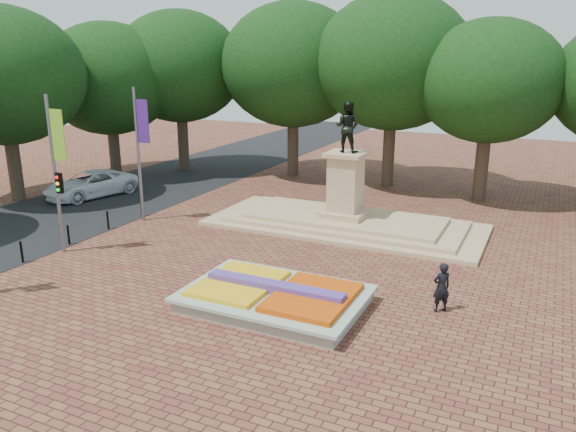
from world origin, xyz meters
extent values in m
plane|color=brown|center=(0.00, 0.00, 0.00)|extent=(90.00, 90.00, 0.00)
cube|color=black|center=(-15.00, 5.00, 0.01)|extent=(9.00, 90.00, 0.02)
cube|color=gray|center=(1.00, -2.00, 0.23)|extent=(6.00, 4.00, 0.45)
cube|color=beige|center=(1.00, -2.00, 0.50)|extent=(6.30, 4.30, 0.12)
cube|color=#DC3F0C|center=(2.45, -2.00, 0.63)|extent=(2.60, 3.40, 0.22)
cube|color=yellow|center=(-0.45, -2.00, 0.62)|extent=(2.60, 3.40, 0.18)
cube|color=#513695|center=(1.00, -2.00, 0.72)|extent=(5.20, 0.55, 0.38)
cube|color=tan|center=(0.00, 8.00, 0.10)|extent=(14.00, 6.00, 0.20)
cube|color=tan|center=(0.00, 8.00, 0.30)|extent=(12.00, 5.00, 0.20)
cube|color=tan|center=(0.00, 8.00, 0.50)|extent=(10.00, 4.00, 0.20)
cube|color=tan|center=(0.00, 8.00, 0.75)|extent=(2.20, 2.20, 0.30)
cube|color=tan|center=(0.00, 8.00, 2.30)|extent=(1.50, 1.50, 2.80)
cube|color=tan|center=(0.00, 8.00, 3.80)|extent=(1.90, 1.90, 0.20)
imported|color=black|center=(0.00, 8.00, 5.15)|extent=(1.22, 0.95, 2.50)
cylinder|color=#38291E|center=(-16.00, 18.00, 2.00)|extent=(0.80, 0.80, 4.00)
ellipsoid|color=black|center=(-16.00, 18.00, 6.69)|extent=(8.80, 8.80, 7.48)
cylinder|color=#38291E|center=(-8.00, 18.00, 2.00)|extent=(0.80, 0.80, 4.00)
ellipsoid|color=black|center=(-8.00, 18.00, 6.69)|extent=(8.80, 8.80, 7.48)
cylinder|color=#38291E|center=(-1.00, 18.00, 2.00)|extent=(0.80, 0.80, 4.00)
ellipsoid|color=black|center=(-1.00, 18.00, 6.69)|extent=(8.80, 8.80, 7.48)
cylinder|color=#38291E|center=(6.00, 18.00, 2.00)|extent=(0.80, 0.80, 4.00)
ellipsoid|color=black|center=(6.00, 18.00, 6.69)|extent=(8.80, 8.80, 7.48)
cylinder|color=#38291E|center=(-19.50, 5.00, 1.92)|extent=(0.80, 0.80, 3.84)
ellipsoid|color=black|center=(-19.50, 5.00, 6.41)|extent=(8.40, 8.40, 7.14)
cylinder|color=#38291E|center=(-19.50, 13.00, 1.92)|extent=(0.80, 0.80, 3.84)
ellipsoid|color=black|center=(-19.50, 13.00, 6.41)|extent=(8.40, 8.40, 7.14)
cylinder|color=slate|center=(-10.20, -1.00, 3.50)|extent=(0.16, 0.16, 7.00)
cube|color=#7DB925|center=(-9.75, -1.00, 5.30)|extent=(0.70, 0.04, 2.20)
cylinder|color=slate|center=(-10.20, 4.50, 3.50)|extent=(0.16, 0.16, 7.00)
cube|color=#461D7B|center=(-9.75, 4.50, 5.30)|extent=(0.70, 0.04, 2.20)
cube|color=black|center=(-10.00, -1.00, 3.20)|extent=(0.28, 0.18, 0.90)
cylinder|color=black|center=(-10.70, -2.80, 0.45)|extent=(0.10, 0.10, 0.90)
sphere|color=black|center=(-10.70, -2.80, 0.92)|extent=(0.12, 0.12, 0.12)
cylinder|color=black|center=(-10.70, -0.20, 0.45)|extent=(0.10, 0.10, 0.90)
sphere|color=black|center=(-10.70, -0.20, 0.92)|extent=(0.12, 0.12, 0.12)
cylinder|color=black|center=(-10.70, 2.40, 0.45)|extent=(0.10, 0.10, 0.90)
sphere|color=black|center=(-10.70, 2.40, 0.92)|extent=(0.12, 0.12, 0.12)
cylinder|color=black|center=(-10.70, 5.00, 0.45)|extent=(0.10, 0.10, 0.90)
sphere|color=black|center=(-10.70, 5.00, 0.92)|extent=(0.12, 0.12, 0.12)
imported|color=white|center=(-16.46, 7.16, 0.79)|extent=(3.97, 6.17, 1.58)
imported|color=black|center=(6.37, 0.16, 0.89)|extent=(0.77, 0.74, 1.78)
camera|label=1|loc=(9.27, -18.26, 8.71)|focal=35.00mm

